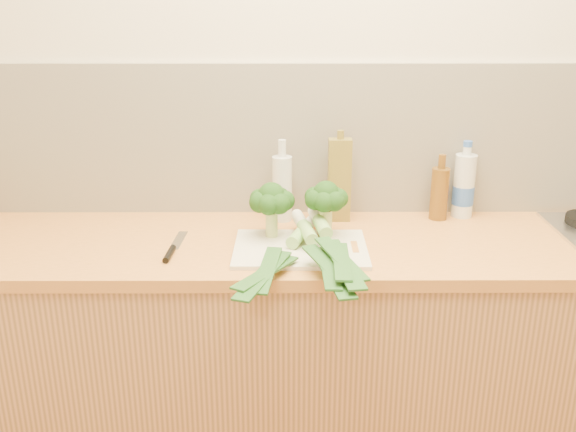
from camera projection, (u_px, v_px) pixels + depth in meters
name	position (u px, v px, depth m)	size (l,w,h in m)	color
room_shell	(338.00, 140.00, 2.29)	(3.50, 3.50, 3.50)	beige
counter	(339.00, 358.00, 2.26)	(3.20, 0.62, 0.90)	tan
chopping_board	(300.00, 249.00, 2.02)	(0.42, 0.31, 0.01)	beige
broccoli_left	(271.00, 201.00, 2.07)	(0.15, 0.15, 0.18)	#B3C573
broccoli_right	(326.00, 199.00, 2.07)	(0.14, 0.14, 0.19)	#B3C573
leek_front	(292.00, 243.00, 1.99)	(0.27, 0.67, 0.04)	white
leek_mid	(313.00, 242.00, 1.95)	(0.18, 0.65, 0.04)	white
leek_back	(328.00, 236.00, 1.95)	(0.15, 0.62, 0.04)	white
chefs_knife	(172.00, 250.00, 2.01)	(0.04, 0.27, 0.02)	silver
oil_tin	(339.00, 180.00, 2.25)	(0.08, 0.05, 0.32)	olive
glass_bottle	(282.00, 187.00, 2.26)	(0.07, 0.07, 0.29)	silver
amber_bottle	(440.00, 192.00, 2.28)	(0.06, 0.06, 0.24)	brown
water_bottle	(464.00, 187.00, 2.30)	(0.08, 0.08, 0.26)	silver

